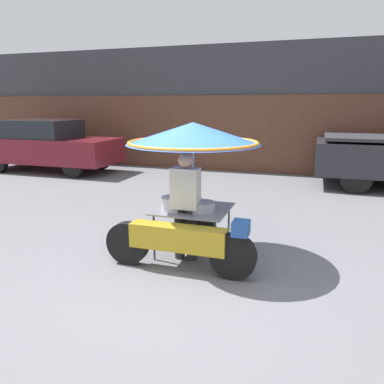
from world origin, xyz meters
The scene contains 5 objects.
ground_plane centered at (0.00, 0.00, 0.00)m, with size 36.00×36.00×0.00m, color slate.
shopfront_building centered at (0.00, 8.72, 1.96)m, with size 28.00×2.06×3.93m.
vendor_motorcycle_cart centered at (-0.03, 0.74, 1.46)m, with size 2.05×1.85×1.90m.
vendor_person centered at (-0.06, 0.59, 0.84)m, with size 0.38×0.22×1.51m.
parked_car centered at (-6.60, 5.88, 0.83)m, with size 4.50×1.78×1.64m.
Camera 1 is at (1.57, -4.09, 2.15)m, focal length 35.00 mm.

